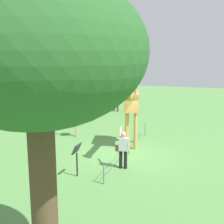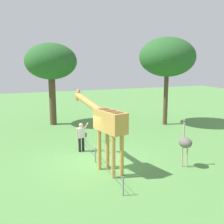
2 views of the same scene
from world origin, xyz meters
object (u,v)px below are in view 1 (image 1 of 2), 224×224
Objects in this scene: shade_hut_near at (41,82)px; zebra at (79,105)px; shade_hut_far at (118,77)px; tree_northeast at (37,55)px; info_sign at (77,153)px; visitor at (123,148)px; ostrich at (76,117)px; giraffe at (131,105)px.

zebra is at bearing 105.28° from shade_hut_near.
tree_northeast reaches higher than shade_hut_far.
tree_northeast is (18.53, 4.43, 1.86)m from shade_hut_far.
shade_hut_near is 2.43× the size of info_sign.
visitor is at bearing -175.86° from tree_northeast.
shade_hut_far reaches higher than zebra.
tree_northeast reaches higher than ostrich.
shade_hut_near is at bearing -148.03° from tree_northeast.
ostrich is (3.76, 1.55, 0.01)m from zebra.
giraffe is 9.57m from shade_hut_far.
tree_northeast is at bearing 13.46° from shade_hut_far.
info_sign is (-5.48, -1.95, -3.76)m from tree_northeast.
info_sign is (5.14, 2.48, -0.23)m from ostrich.
giraffe is 2.40× the size of zebra.
shade_hut_near is at bearing -40.23° from shade_hut_far.
ostrich reaches higher than info_sign.
zebra is 15.97m from tree_northeast.
ostrich reaches higher than zebra.
shade_hut_near is at bearing -117.80° from giraffe.
ostrich is at bearing -105.29° from giraffe.
tree_northeast is 4.63× the size of info_sign.
visitor is 12.48m from shade_hut_far.
giraffe is 3.13m from visitor.
visitor is at bearing 49.67° from shade_hut_near.
visitor is 7.85m from tree_northeast.
tree_northeast is (9.66, 0.91, 2.48)m from giraffe.
giraffe is 8.64m from shade_hut_near.
giraffe is 4.49m from info_sign.
shade_hut_near is 0.96× the size of shade_hut_far.
visitor is 10.71m from shade_hut_near.
shade_hut_near reaches higher than info_sign.
visitor is at bearing 18.63° from shade_hut_far.
ostrich is at bearing 22.45° from zebra.
zebra is 0.27× the size of tree_northeast.
info_sign is at bearing -160.40° from tree_northeast.
visitor is 0.28× the size of tree_northeast.
ostrich is at bearing -157.34° from tree_northeast.
shade_hut_far is (-11.68, -3.94, 1.95)m from visitor.
zebra is 0.50× the size of shade_hut_far.
ostrich reaches higher than visitor.
ostrich is 1.70× the size of info_sign.
tree_northeast reaches higher than info_sign.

